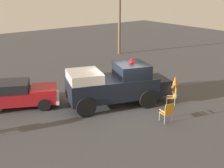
{
  "coord_description": "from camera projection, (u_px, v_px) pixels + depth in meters",
  "views": [
    {
      "loc": [
        11.53,
        -9.45,
        6.46
      ],
      "look_at": [
        -0.58,
        -0.22,
        1.25
      ],
      "focal_mm": 46.58,
      "sensor_mm": 36.0,
      "label": 1
    }
  ],
  "objects": [
    {
      "name": "lawn_chair_by_car",
      "position": [
        173.0,
        95.0,
        16.35
      ],
      "size": [
        0.69,
        0.69,
        1.02
      ],
      "color": "#B7BABF",
      "rests_on": "ground"
    },
    {
      "name": "vintage_fire_truck",
      "position": [
        116.0,
        84.0,
        16.18
      ],
      "size": [
        4.02,
        6.33,
        2.59
      ],
      "color": "black",
      "rests_on": "ground"
    },
    {
      "name": "lawn_chair_spare",
      "position": [
        168.0,
        111.0,
        14.2
      ],
      "size": [
        0.59,
        0.6,
        1.02
      ],
      "color": "#B7BABF",
      "rests_on": "ground"
    },
    {
      "name": "ground_plane",
      "position": [
        122.0,
        107.0,
        16.18
      ],
      "size": [
        60.0,
        60.0,
        0.0
      ],
      "primitive_type": "plane",
      "color": "#424244"
    },
    {
      "name": "utility_pole",
      "position": [
        119.0,
        19.0,
        27.68
      ],
      "size": [
        1.61,
        0.77,
        6.51
      ],
      "color": "brown",
      "rests_on": "ground"
    },
    {
      "name": "classic_hot_rod",
      "position": [
        18.0,
        94.0,
        16.03
      ],
      "size": [
        3.61,
        4.73,
        1.46
      ],
      "color": "black",
      "rests_on": "ground"
    },
    {
      "name": "traffic_cone",
      "position": [
        175.0,
        81.0,
        19.63
      ],
      "size": [
        0.4,
        0.4,
        0.64
      ],
      "color": "orange",
      "rests_on": "ground"
    }
  ]
}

